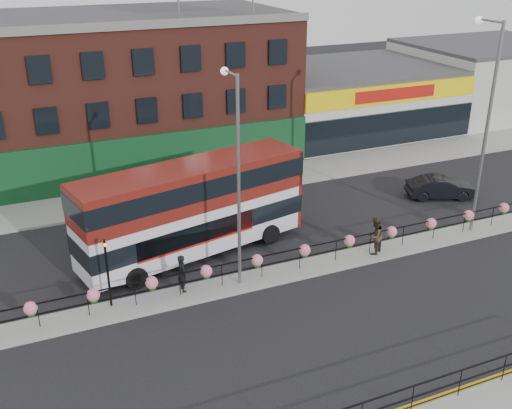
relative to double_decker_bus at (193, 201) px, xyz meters
name	(u,v)px	position (x,y,z in m)	size (l,w,h in m)	color
ground	(281,275)	(3.08, -3.72, -2.95)	(120.00, 120.00, 0.00)	black
north_pavement	(201,187)	(3.08, 8.28, -2.87)	(60.00, 4.00, 0.15)	gray
median	(281,274)	(3.08, -3.72, -2.87)	(60.00, 1.60, 0.15)	gray
yellow_line_inner	(403,407)	(3.08, -13.42, -2.94)	(60.00, 0.10, 0.01)	gold
brick_building	(107,90)	(-0.92, 16.24, 2.18)	(25.00, 12.21, 10.30)	brown
supermarket	(351,98)	(19.08, 16.18, -0.30)	(15.00, 12.25, 5.30)	silver
warehouse_east	(487,77)	(33.83, 16.28, 0.20)	(14.50, 12.00, 6.30)	#B5B6B1
median_railing	(281,256)	(3.08, -3.72, -1.90)	(30.04, 0.56, 1.23)	black
double_decker_bus	(193,201)	(0.00, 0.00, 0.00)	(12.17, 5.26, 4.80)	silver
car	(441,187)	(16.29, 0.90, -2.26)	(4.42, 2.88, 1.37)	black
pedestrian_a	(182,273)	(-1.68, -3.38, -1.90)	(0.44, 0.66, 1.79)	black
pedestrian_b	(375,236)	(8.25, -3.82, -1.82)	(1.19, 1.12, 1.95)	#362C20
lamp_column_west	(236,165)	(0.92, -3.55, 2.95)	(0.35, 1.70, 9.70)	slate
lamp_column_east	(485,111)	(14.69, -3.37, 3.79)	(0.40, 1.95, 11.12)	slate
traffic_light_median	(106,259)	(-4.92, -3.32, -0.48)	(0.15, 0.28, 3.65)	black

